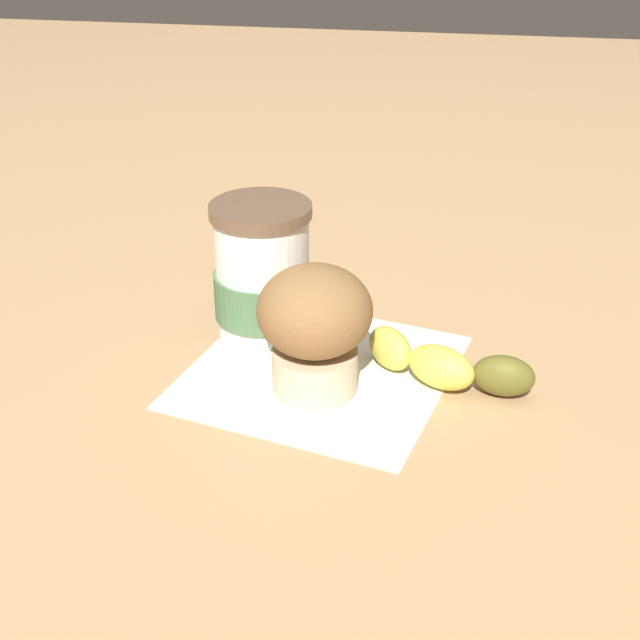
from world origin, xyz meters
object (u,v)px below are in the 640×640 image
(coffee_cup, at_px, (263,281))
(banana, at_px, (444,364))
(muffin, at_px, (312,323))
(sugar_packet, at_px, (306,283))

(coffee_cup, xyz_separation_m, banana, (0.16, -0.03, -0.05))
(muffin, xyz_separation_m, banana, (0.11, 0.02, -0.04))
(coffee_cup, bearing_deg, banana, -12.01)
(coffee_cup, relative_size, muffin, 1.25)
(muffin, xyz_separation_m, sugar_packet, (-0.04, 0.18, -0.06))
(sugar_packet, bearing_deg, muffin, -77.85)
(coffee_cup, xyz_separation_m, muffin, (0.05, -0.06, -0.00))
(sugar_packet, bearing_deg, coffee_cup, -96.29)
(coffee_cup, height_order, sugar_packet, coffee_cup)
(muffin, height_order, sugar_packet, muffin)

